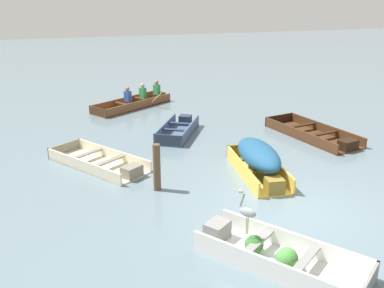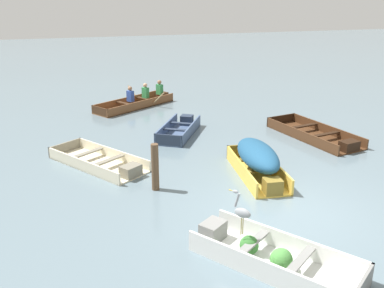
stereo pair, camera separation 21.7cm
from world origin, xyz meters
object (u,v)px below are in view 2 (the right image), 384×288
(skiff_cream_mid_moored, at_px, (101,162))
(skiff_slate_blue_outer_moored, at_px, (180,130))
(dinghy_white_foreground, at_px, (267,255))
(rowboat_wooden_brown_with_crew, at_px, (139,101))
(heron_on_dinghy, at_px, (242,211))
(mooring_post, at_px, (155,167))
(skiff_yellow_far_moored, at_px, (258,158))
(skiff_dark_varnish_near_moored, at_px, (317,135))

(skiff_cream_mid_moored, height_order, skiff_slate_blue_outer_moored, skiff_slate_blue_outer_moored)
(dinghy_white_foreground, bearing_deg, rowboat_wooden_brown_with_crew, 90.99)
(heron_on_dinghy, bearing_deg, skiff_slate_blue_outer_moored, 83.48)
(dinghy_white_foreground, bearing_deg, skiff_slate_blue_outer_moored, 86.51)
(skiff_cream_mid_moored, xyz_separation_m, heron_on_dinghy, (2.02, -5.03, 0.79))
(skiff_slate_blue_outer_moored, xyz_separation_m, mooring_post, (-1.71, -4.01, 0.44))
(skiff_yellow_far_moored, bearing_deg, skiff_slate_blue_outer_moored, 104.00)
(dinghy_white_foreground, relative_size, skiff_dark_varnish_near_moored, 0.86)
(skiff_dark_varnish_near_moored, relative_size, skiff_cream_mid_moored, 1.14)
(heron_on_dinghy, distance_m, mooring_post, 3.29)
(skiff_slate_blue_outer_moored, distance_m, heron_on_dinghy, 7.25)
(dinghy_white_foreground, relative_size, rowboat_wooden_brown_with_crew, 0.85)
(mooring_post, bearing_deg, skiff_slate_blue_outer_moored, 66.96)
(dinghy_white_foreground, xyz_separation_m, skiff_dark_varnish_near_moored, (4.61, 5.73, -0.05))
(rowboat_wooden_brown_with_crew, height_order, heron_on_dinghy, heron_on_dinghy)
(skiff_slate_blue_outer_moored, bearing_deg, rowboat_wooden_brown_with_crew, 99.15)
(mooring_post, bearing_deg, skiff_yellow_far_moored, 0.46)
(dinghy_white_foreground, height_order, skiff_dark_varnish_near_moored, dinghy_white_foreground)
(skiff_dark_varnish_near_moored, bearing_deg, skiff_yellow_far_moored, -145.20)
(skiff_dark_varnish_near_moored, relative_size, skiff_yellow_far_moored, 1.31)
(skiff_dark_varnish_near_moored, bearing_deg, skiff_slate_blue_outer_moored, 156.48)
(skiff_slate_blue_outer_moored, distance_m, mooring_post, 4.38)
(skiff_cream_mid_moored, relative_size, skiff_yellow_far_moored, 1.15)
(skiff_dark_varnish_near_moored, distance_m, skiff_cream_mid_moored, 6.99)
(skiff_slate_blue_outer_moored, bearing_deg, skiff_yellow_far_moored, -76.00)
(skiff_yellow_far_moored, bearing_deg, rowboat_wooden_brown_with_crew, 101.57)
(dinghy_white_foreground, height_order, skiff_yellow_far_moored, skiff_yellow_far_moored)
(skiff_yellow_far_moored, bearing_deg, mooring_post, -179.54)
(dinghy_white_foreground, height_order, heron_on_dinghy, heron_on_dinghy)
(dinghy_white_foreground, distance_m, skiff_slate_blue_outer_moored, 7.55)
(skiff_dark_varnish_near_moored, xyz_separation_m, heron_on_dinghy, (-4.96, -5.36, 0.79))
(heron_on_dinghy, bearing_deg, skiff_dark_varnish_near_moored, 47.19)
(dinghy_white_foreground, bearing_deg, skiff_yellow_far_moored, 67.66)
(skiff_dark_varnish_near_moored, bearing_deg, skiff_cream_mid_moored, -177.28)
(skiff_dark_varnish_near_moored, height_order, heron_on_dinghy, heron_on_dinghy)
(dinghy_white_foreground, bearing_deg, mooring_post, 109.52)
(mooring_post, bearing_deg, skiff_cream_mid_moored, 120.97)
(rowboat_wooden_brown_with_crew, height_order, mooring_post, mooring_post)
(heron_on_dinghy, bearing_deg, dinghy_white_foreground, -45.94)
(dinghy_white_foreground, height_order, rowboat_wooden_brown_with_crew, rowboat_wooden_brown_with_crew)
(skiff_slate_blue_outer_moored, distance_m, rowboat_wooden_brown_with_crew, 4.15)
(skiff_yellow_far_moored, distance_m, skiff_slate_blue_outer_moored, 4.13)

